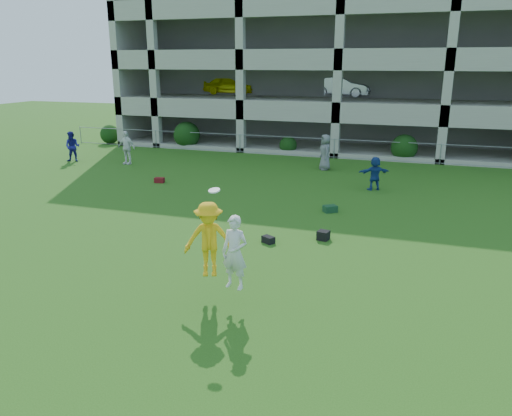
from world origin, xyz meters
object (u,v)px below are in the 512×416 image
(crate_d, at_px, (323,235))
(frisbee_contest, at_px, (215,242))
(bystander_c, at_px, (325,152))
(bystander_d, at_px, (375,173))
(parking_garage, at_px, (358,55))
(bystander_a, at_px, (73,147))
(bystander_b, at_px, (126,148))

(crate_d, bearing_deg, frisbee_contest, -108.88)
(bystander_c, relative_size, bystander_d, 1.24)
(crate_d, bearing_deg, parking_garage, 95.34)
(bystander_a, relative_size, crate_d, 4.97)
(crate_d, xyz_separation_m, frisbee_contest, (-1.70, -4.98, 1.31))
(parking_garage, bearing_deg, bystander_c, -89.49)
(frisbee_contest, height_order, parking_garage, parking_garage)
(bystander_a, bearing_deg, bystander_d, -22.04)
(bystander_a, height_order, crate_d, bystander_a)
(bystander_b, relative_size, parking_garage, 0.06)
(frisbee_contest, bearing_deg, bystander_a, 137.25)
(bystander_d, xyz_separation_m, crate_d, (-0.91, -7.25, -0.61))
(bystander_c, height_order, crate_d, bystander_c)
(frisbee_contest, bearing_deg, bystander_b, 129.09)
(crate_d, relative_size, frisbee_contest, 0.15)
(crate_d, relative_size, parking_garage, 0.01)
(bystander_b, bearing_deg, bystander_a, -169.40)
(bystander_a, height_order, bystander_c, bystander_c)
(bystander_d, bearing_deg, bystander_a, -31.65)
(bystander_a, distance_m, parking_garage, 20.88)
(bystander_c, bearing_deg, frisbee_contest, -26.13)
(bystander_b, distance_m, crate_d, 15.71)
(bystander_c, distance_m, bystander_d, 4.71)
(bystander_c, bearing_deg, bystander_b, -106.72)
(bystander_a, relative_size, parking_garage, 0.06)
(bystander_d, distance_m, crate_d, 7.33)
(bystander_d, height_order, frisbee_contest, frisbee_contest)
(bystander_b, bearing_deg, crate_d, -29.55)
(bystander_a, relative_size, frisbee_contest, 0.75)
(frisbee_contest, bearing_deg, bystander_d, 77.93)
(crate_d, xyz_separation_m, parking_garage, (-2.15, 22.98, 5.86))
(bystander_c, bearing_deg, bystander_a, -107.86)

